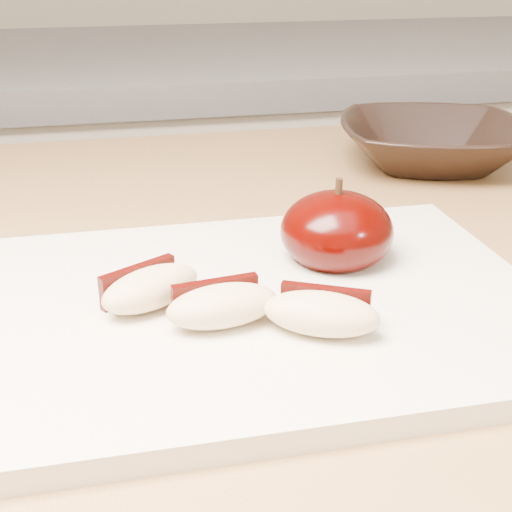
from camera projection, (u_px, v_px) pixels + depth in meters
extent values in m
cube|color=silver|center=(138.00, 328.00, 1.29)|extent=(2.40, 0.60, 0.90)
cube|color=slate|center=(117.00, 62.00, 1.09)|extent=(2.40, 0.62, 0.04)
cube|color=#AD844B|center=(169.00, 283.00, 0.49)|extent=(1.64, 0.64, 0.04)
cube|color=silver|center=(256.00, 307.00, 0.40)|extent=(0.32, 0.24, 0.01)
ellipsoid|color=black|center=(337.00, 231.00, 0.44)|extent=(0.07, 0.07, 0.05)
cylinder|color=black|center=(339.00, 187.00, 0.43)|extent=(0.00, 0.00, 0.01)
ellipsoid|color=beige|center=(151.00, 288.00, 0.38)|extent=(0.07, 0.05, 0.02)
cube|color=black|center=(138.00, 282.00, 0.39)|extent=(0.04, 0.03, 0.02)
ellipsoid|color=beige|center=(223.00, 306.00, 0.37)|extent=(0.06, 0.04, 0.02)
cube|color=black|center=(215.00, 297.00, 0.38)|extent=(0.05, 0.01, 0.02)
ellipsoid|color=beige|center=(321.00, 314.00, 0.36)|extent=(0.07, 0.05, 0.02)
cube|color=black|center=(325.00, 304.00, 0.37)|extent=(0.04, 0.03, 0.02)
imported|color=black|center=(432.00, 143.00, 0.66)|extent=(0.21, 0.21, 0.04)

